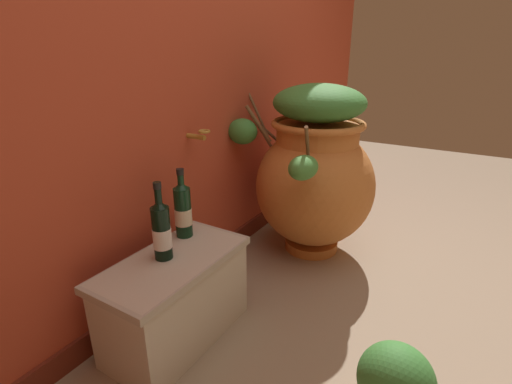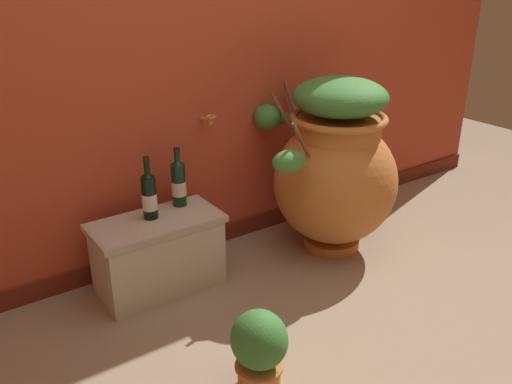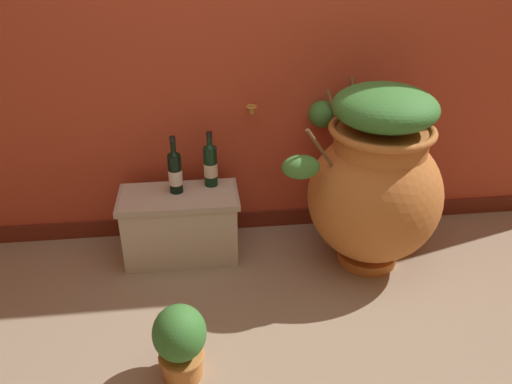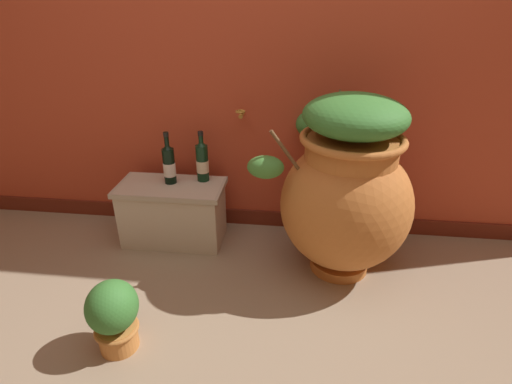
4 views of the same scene
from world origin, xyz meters
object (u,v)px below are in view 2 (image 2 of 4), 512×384
(terracotta_urn, at_px, (333,165))
(wine_bottle_left, at_px, (149,194))
(potted_shrub, at_px, (259,349))
(wine_bottle_middle, at_px, (179,182))

(terracotta_urn, height_order, wine_bottle_left, terracotta_urn)
(potted_shrub, bearing_deg, terracotta_urn, 35.59)
(wine_bottle_left, bearing_deg, potted_shrub, -89.06)
(wine_bottle_left, height_order, potted_shrub, wine_bottle_left)
(terracotta_urn, bearing_deg, wine_bottle_middle, 163.28)
(wine_bottle_left, xyz_separation_m, potted_shrub, (0.01, -0.89, -0.31))
(wine_bottle_left, xyz_separation_m, wine_bottle_middle, (0.18, 0.06, 0.00))
(wine_bottle_middle, bearing_deg, wine_bottle_left, -163.07)
(terracotta_urn, xyz_separation_m, wine_bottle_middle, (-0.81, 0.24, 0.01))
(terracotta_urn, distance_m, potted_shrub, 1.24)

